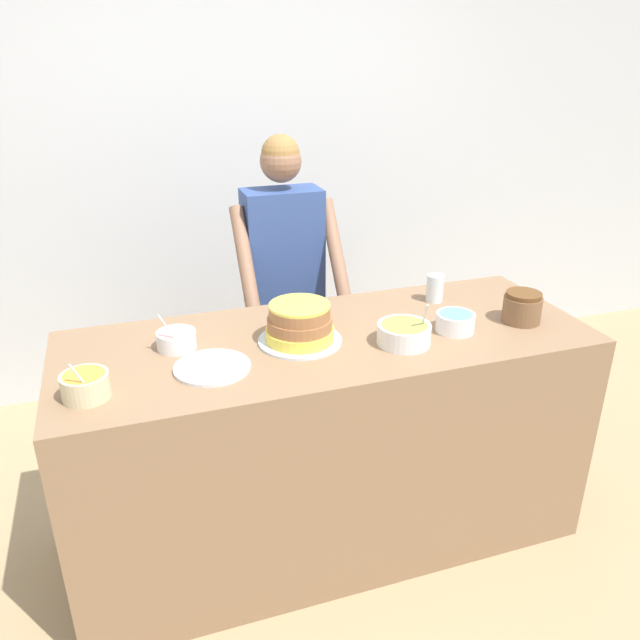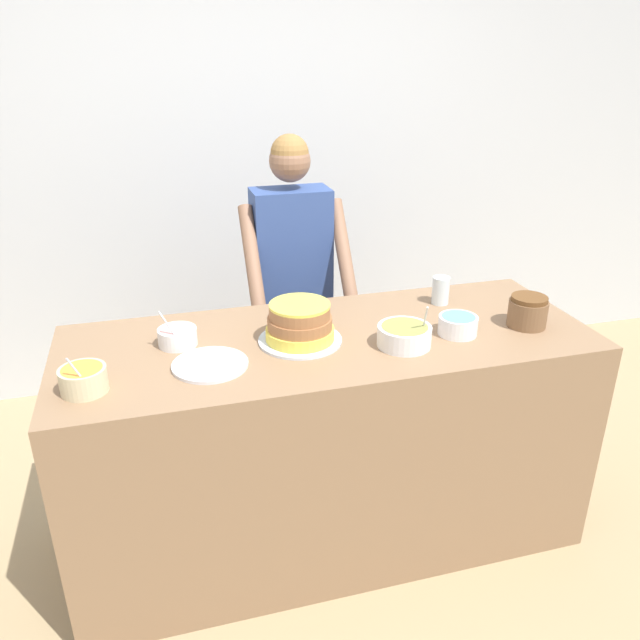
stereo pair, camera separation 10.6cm
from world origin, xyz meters
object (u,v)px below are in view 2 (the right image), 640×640
object	(u,v)px
person_baker	(292,267)
stoneware_jar	(528,311)
frosting_bowl_olive	(404,335)
frosting_bowl_blue	(458,324)
ceramic_plate	(210,365)
cake	(300,324)
drinking_glass	(441,290)
frosting_bowl_orange	(83,379)
frosting_bowl_pink	(177,336)

from	to	relation	value
person_baker	stoneware_jar	distance (m)	1.12
frosting_bowl_olive	frosting_bowl_blue	bearing A→B (deg)	9.03
frosting_bowl_blue	ceramic_plate	xyz separation A→B (m)	(-0.92, -0.01, -0.03)
frosting_bowl_blue	cake	bearing A→B (deg)	170.64
ceramic_plate	frosting_bowl_blue	bearing A→B (deg)	0.57
ceramic_plate	stoneware_jar	world-z (taller)	stoneware_jar
frosting_bowl_olive	drinking_glass	size ratio (longest dim) A/B	1.68
frosting_bowl_blue	frosting_bowl_orange	xyz separation A→B (m)	(-1.32, -0.07, 0.00)
cake	frosting_bowl_orange	world-z (taller)	cake
drinking_glass	person_baker	bearing A→B (deg)	132.89
cake	frosting_bowl_blue	size ratio (longest dim) A/B	2.10
person_baker	frosting_bowl_pink	bearing A→B (deg)	-131.45
frosting_bowl_pink	frosting_bowl_orange	distance (m)	0.40
frosting_bowl_pink	drinking_glass	xyz separation A→B (m)	(1.09, 0.11, 0.02)
cake	drinking_glass	world-z (taller)	cake
stoneware_jar	person_baker	bearing A→B (deg)	130.81
person_baker	frosting_bowl_blue	distance (m)	0.95
cake	frosting_bowl_olive	bearing A→B (deg)	-20.63
frosting_bowl_pink	frosting_bowl_olive	distance (m)	0.82
person_baker	frosting_bowl_olive	bearing A→B (deg)	-76.75
drinking_glass	frosting_bowl_orange	bearing A→B (deg)	-165.24
cake	frosting_bowl_blue	distance (m)	0.59
frosting_bowl_olive	frosting_bowl_orange	bearing A→B (deg)	-178.22
stoneware_jar	frosting_bowl_olive	bearing A→B (deg)	-176.25
person_baker	cake	size ratio (longest dim) A/B	5.05
frosting_bowl_pink	frosting_bowl_olive	bearing A→B (deg)	-15.87
stoneware_jar	drinking_glass	bearing A→B (deg)	126.64
cake	frosting_bowl_blue	xyz separation A→B (m)	(0.58, -0.10, -0.03)
frosting_bowl_pink	person_baker	bearing A→B (deg)	48.55
drinking_glass	frosting_bowl_blue	bearing A→B (deg)	-103.27
drinking_glass	stoneware_jar	xyz separation A→B (m)	(0.22, -0.30, 0.00)
ceramic_plate	stoneware_jar	bearing A→B (deg)	0.32
frosting_bowl_pink	frosting_bowl_orange	xyz separation A→B (m)	(-0.30, -0.26, 0.01)
frosting_bowl_blue	drinking_glass	xyz separation A→B (m)	(0.07, 0.30, 0.02)
cake	ceramic_plate	distance (m)	0.36
frosting_bowl_pink	ceramic_plate	distance (m)	0.22
person_baker	frosting_bowl_orange	world-z (taller)	person_baker
cake	drinking_glass	xyz separation A→B (m)	(0.65, 0.20, -0.01)
frosting_bowl_olive	drinking_glass	distance (m)	0.45
frosting_bowl_orange	stoneware_jar	world-z (taller)	frosting_bowl_orange
person_baker	frosting_bowl_olive	world-z (taller)	person_baker
frosting_bowl_blue	ceramic_plate	bearing A→B (deg)	-179.43
person_baker	drinking_glass	xyz separation A→B (m)	(0.51, -0.55, 0.03)
frosting_bowl_olive	frosting_bowl_blue	size ratio (longest dim) A/B	1.33
frosting_bowl_pink	frosting_bowl_blue	xyz separation A→B (m)	(1.02, -0.19, 0.00)
frosting_bowl_orange	drinking_glass	bearing A→B (deg)	14.76
person_baker	drinking_glass	distance (m)	0.75
person_baker	frosting_bowl_blue	world-z (taller)	person_baker
person_baker	frosting_bowl_olive	distance (m)	0.90
frosting_bowl_pink	frosting_bowl_orange	bearing A→B (deg)	-139.72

